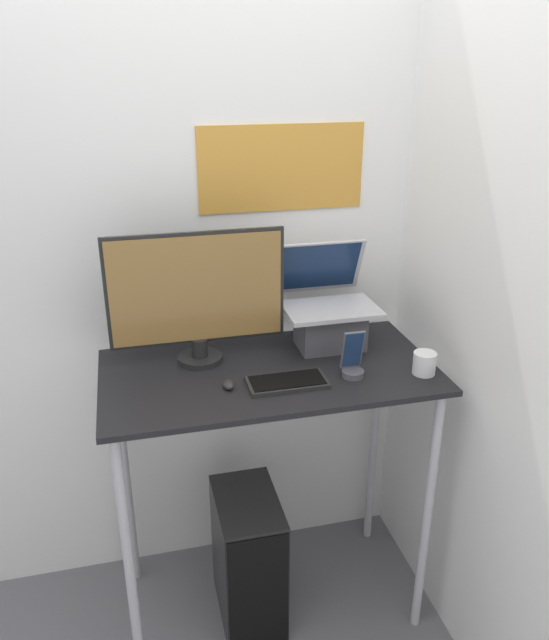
% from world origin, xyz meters
% --- Properties ---
extents(wall_back, '(6.00, 0.06, 2.60)m').
position_xyz_m(wall_back, '(0.00, 0.67, 1.30)').
color(wall_back, white).
rests_on(wall_back, ground_plane).
extents(wall_side_right, '(0.05, 6.00, 2.60)m').
position_xyz_m(wall_side_right, '(0.65, 0.00, 1.30)').
color(wall_side_right, white).
rests_on(wall_side_right, ground_plane).
extents(desk, '(1.13, 0.59, 1.04)m').
position_xyz_m(desk, '(0.00, 0.29, 0.90)').
color(desk, black).
rests_on(desk, ground_plane).
extents(laptop, '(0.33, 0.31, 0.36)m').
position_xyz_m(laptop, '(0.26, 0.44, 1.15)').
color(laptop, '#4C4C51').
rests_on(laptop, desk).
extents(monitor, '(0.60, 0.15, 0.46)m').
position_xyz_m(monitor, '(-0.22, 0.42, 1.28)').
color(monitor, black).
rests_on(monitor, desk).
extents(keyboard, '(0.26, 0.13, 0.02)m').
position_xyz_m(keyboard, '(0.03, 0.18, 1.05)').
color(keyboard, black).
rests_on(keyboard, desk).
extents(mouse, '(0.03, 0.06, 0.03)m').
position_xyz_m(mouse, '(-0.16, 0.20, 1.06)').
color(mouse, '#262626').
rests_on(mouse, desk).
extents(cell_phone, '(0.07, 0.07, 0.16)m').
position_xyz_m(cell_phone, '(0.26, 0.18, 1.09)').
color(cell_phone, '#4C4C51').
rests_on(cell_phone, desk).
extents(computer_tower, '(0.23, 0.37, 0.53)m').
position_xyz_m(computer_tower, '(-0.09, 0.26, 0.27)').
color(computer_tower, black).
rests_on(computer_tower, ground_plane).
extents(mug, '(0.08, 0.08, 0.08)m').
position_xyz_m(mug, '(0.50, 0.14, 1.08)').
color(mug, white).
rests_on(mug, desk).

